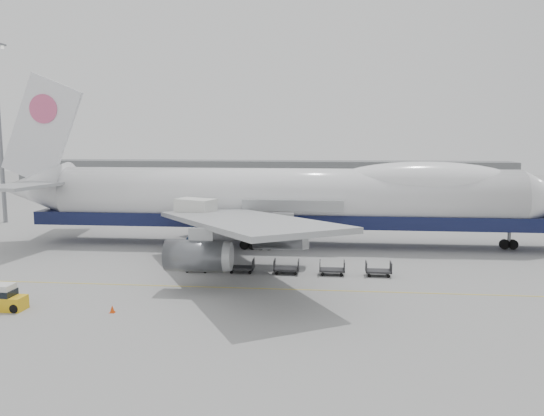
# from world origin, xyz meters

# --- Properties ---
(ground) EXTENTS (260.00, 260.00, 0.00)m
(ground) POSITION_xyz_m (0.00, 0.00, 0.00)
(ground) COLOR gray
(ground) RESTS_ON ground
(apron_line) EXTENTS (60.00, 0.15, 0.01)m
(apron_line) POSITION_xyz_m (0.00, -6.00, 0.01)
(apron_line) COLOR gold
(apron_line) RESTS_ON ground
(hangar) EXTENTS (110.00, 8.00, 7.00)m
(hangar) POSITION_xyz_m (-10.00, 70.00, 3.50)
(hangar) COLOR slate
(hangar) RESTS_ON ground
(airliner) EXTENTS (67.00, 55.30, 19.98)m
(airliner) POSITION_xyz_m (0.64, 12.00, 5.62)
(airliner) COLOR white
(airliner) RESTS_ON ground
(catering_truck) EXTENTS (4.88, 4.14, 5.97)m
(catering_truck) POSITION_xyz_m (-9.13, 6.12, 3.42)
(catering_truck) COLOR #182B4A
(catering_truck) RESTS_ON ground
(baggage_tug) EXTENTS (2.65, 1.49, 1.91)m
(baggage_tug) POSITION_xyz_m (-18.63, -13.16, 0.85)
(baggage_tug) COLOR gold
(baggage_tug) RESTS_ON ground
(traffic_cone) EXTENTS (0.38, 0.38, 0.56)m
(traffic_cone) POSITION_xyz_m (-10.65, -13.01, 0.27)
(traffic_cone) COLOR #E1430B
(traffic_cone) RESTS_ON ground
(dolly_0) EXTENTS (2.30, 1.35, 1.30)m
(dolly_0) POSITION_xyz_m (-7.31, -0.99, 0.53)
(dolly_0) COLOR #2D2D30
(dolly_0) RESTS_ON ground
(dolly_1) EXTENTS (2.30, 1.35, 1.30)m
(dolly_1) POSITION_xyz_m (-3.14, -0.99, 0.53)
(dolly_1) COLOR #2D2D30
(dolly_1) RESTS_ON ground
(dolly_2) EXTENTS (2.30, 1.35, 1.30)m
(dolly_2) POSITION_xyz_m (1.03, -0.99, 0.53)
(dolly_2) COLOR #2D2D30
(dolly_2) RESTS_ON ground
(dolly_3) EXTENTS (2.30, 1.35, 1.30)m
(dolly_3) POSITION_xyz_m (5.20, -0.99, 0.53)
(dolly_3) COLOR #2D2D30
(dolly_3) RESTS_ON ground
(dolly_4) EXTENTS (2.30, 1.35, 1.30)m
(dolly_4) POSITION_xyz_m (9.37, -0.99, 0.53)
(dolly_4) COLOR #2D2D30
(dolly_4) RESTS_ON ground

